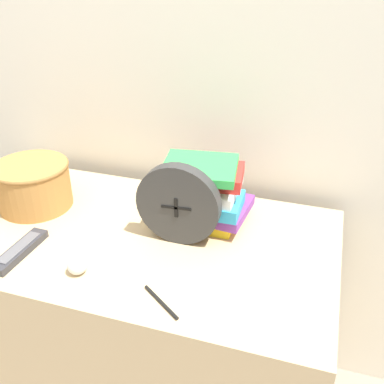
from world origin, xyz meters
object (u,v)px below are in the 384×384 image
object	(u,v)px
desk_clock	(178,205)
basket	(33,184)
book_stack	(205,194)
tv_remote	(20,251)
pen	(161,302)
crumpled_paper_ball	(77,265)

from	to	relation	value
desk_clock	basket	world-z (taller)	desk_clock
book_stack	tv_remote	world-z (taller)	book_stack
basket	tv_remote	size ratio (longest dim) A/B	1.21
book_stack	pen	xyz separation A→B (m)	(0.00, -0.36, -0.09)
desk_clock	crumpled_paper_ball	distance (m)	0.29
tv_remote	basket	bearing A→B (deg)	114.62
basket	crumpled_paper_ball	bearing A→B (deg)	-40.84
crumpled_paper_ball	pen	xyz separation A→B (m)	(0.23, -0.04, -0.02)
book_stack	crumpled_paper_ball	world-z (taller)	book_stack
desk_clock	book_stack	distance (m)	0.12
tv_remote	pen	world-z (taller)	tv_remote
book_stack	basket	xyz separation A→B (m)	(-0.51, -0.07, -0.02)
tv_remote	crumpled_paper_ball	bearing A→B (deg)	-6.71
desk_clock	pen	xyz separation A→B (m)	(0.04, -0.24, -0.11)
basket	crumpled_paper_ball	size ratio (longest dim) A/B	4.68
desk_clock	book_stack	bearing A→B (deg)	71.10
crumpled_paper_ball	desk_clock	bearing A→B (deg)	46.97
desk_clock	crumpled_paper_ball	xyz separation A→B (m)	(-0.19, -0.20, -0.09)
tv_remote	pen	xyz separation A→B (m)	(0.41, -0.06, -0.01)
book_stack	crumpled_paper_ball	size ratio (longest dim) A/B	5.19
basket	crumpled_paper_ball	distance (m)	0.38
basket	tv_remote	bearing A→B (deg)	-65.38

